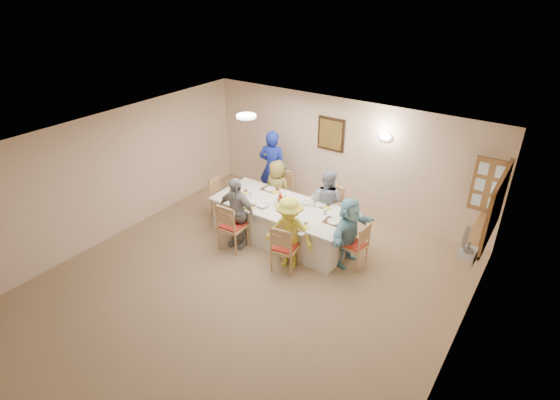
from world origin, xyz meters
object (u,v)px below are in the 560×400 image
Objects in this scene: chair_front_left at (233,225)px; chair_left_end at (223,199)px; chair_front_right at (285,247)px; diner_back_right at (327,202)px; caregiver at (273,168)px; condiment_ketchup at (280,198)px; dining_table at (283,222)px; diner_front_right at (289,233)px; diner_back_left at (277,189)px; chair_back_right at (329,210)px; serving_hatch at (496,208)px; desk_fan at (467,242)px; chair_right_end at (354,244)px; diner_front_left at (236,213)px; diner_right_end at (348,232)px; chair_back_left at (280,194)px.

chair_front_left reaches higher than chair_left_end.
chair_front_left is 1.07× the size of chair_front_right.
caregiver reaches higher than diner_back_right.
chair_left_end is at bearing -178.59° from condiment_ketchup.
chair_front_right is at bearing -53.13° from dining_table.
diner_front_right is 2.47m from caregiver.
chair_front_right is 0.72× the size of diner_back_left.
chair_left_end is 0.65× the size of diner_front_right.
diner_front_right is (0.00, -1.48, 0.21)m from chair_back_right.
serving_hatch is 1.60× the size of chair_front_right.
desk_fan is 0.22× the size of diner_front_right.
chair_back_right reaches higher than chair_right_end.
diner_front_right is at bearing -3.89° from diner_front_left.
diner_right_end is (1.42, -0.00, 0.28)m from dining_table.
caregiver reaches higher than chair_front_right.
desk_fan is 3.05m from chair_front_right.
diner_back_right is 1.07m from diner_right_end.
chair_left_end is at bearing 35.88° from diner_back_left.
chair_front_left is 2.18m from diner_right_end.
dining_table is 1.63m from caregiver.
chair_back_right reaches higher than chair_left_end.
dining_table is 2.97× the size of chair_front_right.
chair_back_left reaches higher than chair_back_right.
desk_fan is 0.31× the size of chair_back_left.
diner_back_left is 0.94× the size of diner_front_right.
chair_left_end is (-0.95, -0.80, -0.04)m from chair_back_left.
condiment_ketchup is (-3.63, -0.66, -0.61)m from serving_hatch.
chair_back_left is at bearing 74.55° from diner_right_end.
desk_fan reaches higher than diner_front_left.
diner_back_right reaches higher than condiment_ketchup.
serving_hatch is at bearing 179.10° from diner_back_right.
serving_hatch reaches higher than chair_right_end.
chair_right_end is at bearing -1.27° from condiment_ketchup.
caregiver is (-4.61, 0.45, -0.63)m from serving_hatch.
chair_front_left is 0.76× the size of diner_right_end.
chair_left_end is (-2.15, 0.80, -0.02)m from chair_front_right.
chair_back_left is 1.92m from diner_front_right.
diner_front_right is (-2.96, -1.38, -0.81)m from serving_hatch.
diner_front_right is (0.60, -0.68, 0.31)m from dining_table.
condiment_ketchup is at bearing 168.96° from desk_fan.
condiment_ketchup is (0.52, 0.72, 0.17)m from diner_front_left.
chair_back_left is at bearing -89.71° from diner_back_left.
chair_front_right is 1.06× the size of chair_right_end.
chair_left_end is at bearing 96.15° from diner_right_end.
chair_back_left is 1.20m from chair_back_right.
diner_front_left reaches higher than chair_front_right.
diner_front_left is 1.20m from diner_front_right.
diner_front_left is (-4.05, -0.03, -0.83)m from desk_fan.
caregiver is (-2.60, 1.15, 0.42)m from chair_right_end.
diner_front_right is at bearing -112.05° from chair_left_end.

